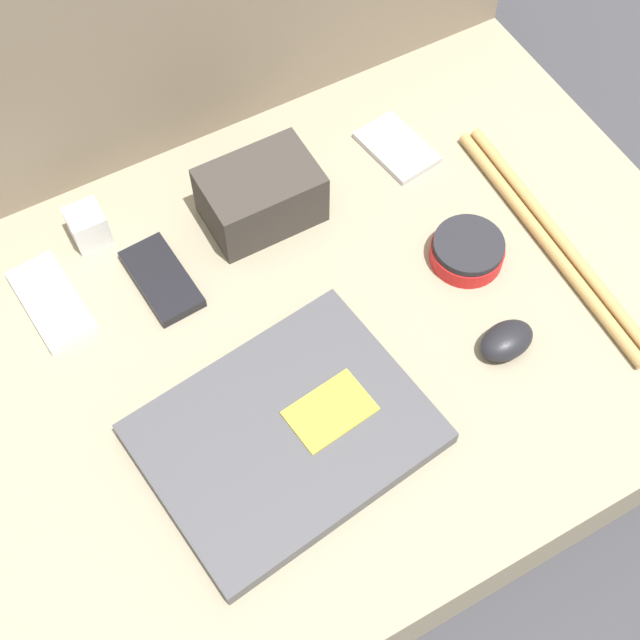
{
  "coord_description": "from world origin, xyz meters",
  "views": [
    {
      "loc": [
        -0.25,
        -0.45,
        1.03
      ],
      "look_at": [
        0.0,
        0.0,
        0.15
      ],
      "focal_mm": 50.0,
      "sensor_mm": 36.0,
      "label": 1
    }
  ],
  "objects_px": {
    "speaker_puck": "(468,251)",
    "phone_black": "(397,148)",
    "laptop": "(286,434)",
    "phone_small": "(162,279)",
    "phone_silver": "(51,302)",
    "camera_pouch": "(261,195)",
    "computer_mouse": "(506,341)",
    "charger_brick": "(88,226)"
  },
  "relations": [
    {
      "from": "phone_black",
      "to": "camera_pouch",
      "type": "bearing_deg",
      "value": 174.39
    },
    {
      "from": "speaker_puck",
      "to": "phone_silver",
      "type": "distance_m",
      "value": 0.5
    },
    {
      "from": "phone_black",
      "to": "camera_pouch",
      "type": "height_order",
      "value": "camera_pouch"
    },
    {
      "from": "phone_black",
      "to": "camera_pouch",
      "type": "relative_size",
      "value": 0.81
    },
    {
      "from": "camera_pouch",
      "to": "computer_mouse",
      "type": "bearing_deg",
      "value": -62.92
    },
    {
      "from": "phone_small",
      "to": "camera_pouch",
      "type": "relative_size",
      "value": 0.87
    },
    {
      "from": "laptop",
      "to": "computer_mouse",
      "type": "height_order",
      "value": "computer_mouse"
    },
    {
      "from": "computer_mouse",
      "to": "phone_small",
      "type": "relative_size",
      "value": 0.58
    },
    {
      "from": "charger_brick",
      "to": "phone_silver",
      "type": "bearing_deg",
      "value": -138.44
    },
    {
      "from": "phone_black",
      "to": "charger_brick",
      "type": "distance_m",
      "value": 0.41
    },
    {
      "from": "phone_silver",
      "to": "charger_brick",
      "type": "relative_size",
      "value": 2.78
    },
    {
      "from": "phone_small",
      "to": "computer_mouse",
      "type": "bearing_deg",
      "value": -45.4
    },
    {
      "from": "computer_mouse",
      "to": "camera_pouch",
      "type": "relative_size",
      "value": 0.5
    },
    {
      "from": "charger_brick",
      "to": "laptop",
      "type": "bearing_deg",
      "value": -76.51
    },
    {
      "from": "speaker_puck",
      "to": "phone_black",
      "type": "distance_m",
      "value": 0.19
    },
    {
      "from": "laptop",
      "to": "phone_small",
      "type": "distance_m",
      "value": 0.25
    },
    {
      "from": "phone_black",
      "to": "phone_small",
      "type": "xyz_separation_m",
      "value": [
        -0.36,
        -0.04,
        0.0
      ]
    },
    {
      "from": "laptop",
      "to": "camera_pouch",
      "type": "xyz_separation_m",
      "value": [
        0.12,
        0.28,
        0.03
      ]
    },
    {
      "from": "laptop",
      "to": "speaker_puck",
      "type": "distance_m",
      "value": 0.32
    },
    {
      "from": "computer_mouse",
      "to": "camera_pouch",
      "type": "bearing_deg",
      "value": 113.66
    },
    {
      "from": "phone_silver",
      "to": "speaker_puck",
      "type": "bearing_deg",
      "value": -26.46
    },
    {
      "from": "computer_mouse",
      "to": "phone_small",
      "type": "bearing_deg",
      "value": 134.98
    },
    {
      "from": "camera_pouch",
      "to": "charger_brick",
      "type": "height_order",
      "value": "camera_pouch"
    },
    {
      "from": "phone_black",
      "to": "charger_brick",
      "type": "xyz_separation_m",
      "value": [
        -0.4,
        0.06,
        0.02
      ]
    },
    {
      "from": "phone_black",
      "to": "camera_pouch",
      "type": "distance_m",
      "value": 0.21
    },
    {
      "from": "phone_silver",
      "to": "laptop",
      "type": "bearing_deg",
      "value": -65.24
    },
    {
      "from": "laptop",
      "to": "phone_black",
      "type": "height_order",
      "value": "laptop"
    },
    {
      "from": "phone_black",
      "to": "phone_small",
      "type": "relative_size",
      "value": 0.93
    },
    {
      "from": "laptop",
      "to": "phone_small",
      "type": "bearing_deg",
      "value": 91.09
    },
    {
      "from": "phone_silver",
      "to": "phone_black",
      "type": "relative_size",
      "value": 1.18
    },
    {
      "from": "phone_silver",
      "to": "phone_small",
      "type": "xyz_separation_m",
      "value": [
        0.13,
        -0.03,
        0.0
      ]
    },
    {
      "from": "camera_pouch",
      "to": "phone_silver",
      "type": "bearing_deg",
      "value": 179.4
    },
    {
      "from": "phone_small",
      "to": "charger_brick",
      "type": "bearing_deg",
      "value": 111.75
    },
    {
      "from": "speaker_puck",
      "to": "charger_brick",
      "type": "bearing_deg",
      "value": 146.91
    },
    {
      "from": "speaker_puck",
      "to": "phone_small",
      "type": "relative_size",
      "value": 0.74
    },
    {
      "from": "phone_black",
      "to": "phone_small",
      "type": "height_order",
      "value": "phone_small"
    },
    {
      "from": "laptop",
      "to": "camera_pouch",
      "type": "height_order",
      "value": "camera_pouch"
    },
    {
      "from": "computer_mouse",
      "to": "charger_brick",
      "type": "distance_m",
      "value": 0.52
    },
    {
      "from": "computer_mouse",
      "to": "camera_pouch",
      "type": "height_order",
      "value": "camera_pouch"
    },
    {
      "from": "laptop",
      "to": "computer_mouse",
      "type": "relative_size",
      "value": 4.55
    },
    {
      "from": "computer_mouse",
      "to": "phone_small",
      "type": "xyz_separation_m",
      "value": [
        -0.31,
        0.27,
        -0.01
      ]
    },
    {
      "from": "phone_black",
      "to": "phone_small",
      "type": "distance_m",
      "value": 0.36
    }
  ]
}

